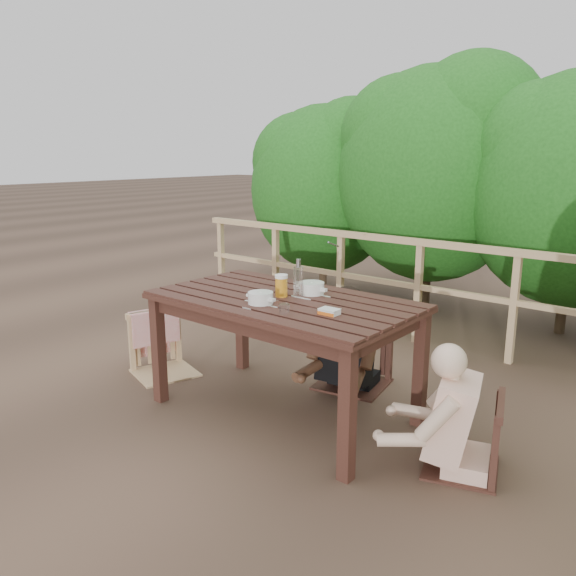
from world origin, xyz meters
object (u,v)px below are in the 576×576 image
Objects in this scene: soup_far at (312,289)px; butter_tub at (329,313)px; chair_far at (354,322)px; woman at (356,308)px; chair_right at (466,400)px; bottle at (298,279)px; table at (283,357)px; chair_left at (162,319)px; beer_glass at (281,287)px; diner_right at (474,370)px; tumbler at (284,310)px; soup_near at (261,299)px.

soup_far reaches higher than butter_tub.
chair_far is 0.82× the size of woman.
chair_right is 1.28m from soup_far.
soup_far is 1.07× the size of bottle.
bottle is at bearing 150.50° from butter_tub.
chair_right is at bearing -5.52° from soup_far.
woman is at bearing 110.89° from butter_tub.
chair_left is (-1.22, -0.08, 0.06)m from table.
beer_glass reaches higher than soup_far.
beer_glass is at bearing -104.43° from chair_right.
bottle is (-0.05, -0.66, 0.33)m from woman.
diner_right reaches higher than bottle.
soup_far is (1.31, 0.29, 0.40)m from chair_left.
beer_glass is at bearing 68.26° from woman.
chair_left is 1.54m from tumbler.
diner_right reaches higher than chair_right.
bottle is (-1.25, -0.01, 0.34)m from diner_right.
woman reaches higher than bottle.
table is 6.39× the size of bottle.
table is 10.54× the size of beer_glass.
bottle reaches higher than beer_glass.
soup_near is at bearing -78.85° from chair_left.
beer_glass is (-0.01, 0.23, 0.04)m from soup_near.
bottle is 2.30× the size of butter_tub.
chair_left is 1.74m from butter_tub.
bottle is (1.29, 0.17, 0.49)m from chair_left.
woman is (0.00, 0.02, 0.11)m from chair_far.
chair_far is 1.08m from tumbler.
woman is at bearing 79.19° from chair_far.
beer_glass is (-0.03, 0.01, 0.50)m from table.
chair_far is 8.54× the size of butter_tub.
bottle is (-1.22, -0.01, 0.53)m from chair_right.
tumbler is at bearing -71.01° from soup_far.
chair_right is 1.40m from beer_glass.
soup_near is at bearing 71.68° from woman.
chair_far reaches higher than chair_right.
soup_far is at bearing 67.66° from table.
bottle is (0.09, 0.07, 0.06)m from beer_glass.
soup_near is (-0.01, -0.21, 0.46)m from table.
soup_near is 0.28m from tumbler.
butter_tub is (-0.80, -0.22, 0.42)m from chair_right.
beer_glass reaches higher than chair_right.
chair_right is at bearing 0.36° from bottle.
soup_near is at bearing -86.32° from beer_glass.
table is 23.12× the size of tumbler.
woman is (1.33, 0.82, 0.16)m from chair_left.
chair_left is 0.76× the size of diner_right.
chair_far is 0.78m from bottle.
tumbler is (0.29, -0.31, -0.05)m from beer_glass.
soup_far is (0.08, 0.21, 0.46)m from table.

